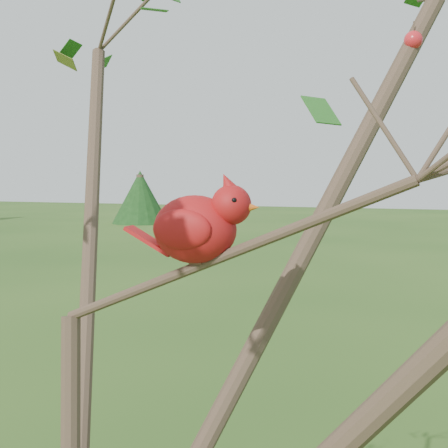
% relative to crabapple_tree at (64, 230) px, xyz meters
% --- Properties ---
extents(crabapple_tree, '(2.35, 2.05, 2.95)m').
position_rel_crabapple_tree_xyz_m(crabapple_tree, '(0.00, 0.00, 0.00)').
color(crabapple_tree, '#422E23').
rests_on(crabapple_tree, ground).
extents(cardinal, '(0.23, 0.12, 0.16)m').
position_rel_crabapple_tree_xyz_m(cardinal, '(0.19, 0.10, 0.00)').
color(cardinal, '#AE180E').
rests_on(cardinal, ground).
extents(distant_trees, '(44.15, 11.25, 3.70)m').
position_rel_crabapple_tree_xyz_m(distant_trees, '(-1.10, 24.98, -0.52)').
color(distant_trees, '#422E23').
rests_on(distant_trees, ground).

